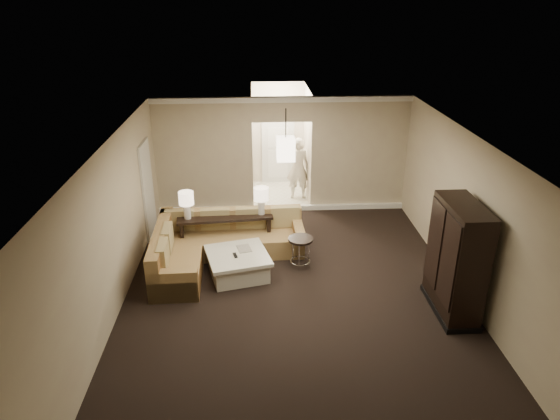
{
  "coord_description": "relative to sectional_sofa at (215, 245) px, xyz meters",
  "views": [
    {
      "loc": [
        -0.66,
        -7.35,
        4.97
      ],
      "look_at": [
        -0.2,
        1.2,
        1.21
      ],
      "focal_mm": 32.0,
      "sensor_mm": 36.0,
      "label": 1
    }
  ],
  "objects": [
    {
      "name": "crown_molding",
      "position": [
        1.49,
        2.44,
        2.38
      ],
      "size": [
        6.0,
        0.1,
        0.12
      ],
      "primitive_type": "cube",
      "color": "white",
      "rests_on": "wall_back"
    },
    {
      "name": "foyer",
      "position": [
        1.49,
        3.83,
        0.95
      ],
      "size": [
        1.44,
        2.02,
        2.8
      ],
      "color": "white",
      "rests_on": "ground"
    },
    {
      "name": "armoire",
      "position": [
        4.08,
        -1.92,
        0.58
      ],
      "size": [
        0.58,
        1.35,
        1.94
      ],
      "color": "black",
      "rests_on": "ground"
    },
    {
      "name": "ground",
      "position": [
        1.49,
        -1.51,
        -0.35
      ],
      "size": [
        8.0,
        8.0,
        0.0
      ],
      "primitive_type": "plane",
      "color": "black",
      "rests_on": "ground"
    },
    {
      "name": "person",
      "position": [
        1.94,
        3.26,
        0.55
      ],
      "size": [
        0.67,
        0.47,
        1.79
      ],
      "primitive_type": "imported",
      "rotation": [
        0.0,
        0.0,
        3.09
      ],
      "color": "silver",
      "rests_on": "ground"
    },
    {
      "name": "pendant_light",
      "position": [
        1.49,
        1.19,
        1.61
      ],
      "size": [
        0.38,
        0.38,
        1.09
      ],
      "color": "black",
      "rests_on": "ceiling"
    },
    {
      "name": "drink_table",
      "position": [
        1.69,
        -0.31,
        0.09
      ],
      "size": [
        0.49,
        0.49,
        0.61
      ],
      "rotation": [
        0.0,
        0.0,
        0.3
      ],
      "color": "black",
      "rests_on": "ground"
    },
    {
      "name": "wall_right",
      "position": [
        4.49,
        -1.51,
        1.05
      ],
      "size": [
        0.04,
        8.0,
        2.8
      ],
      "primitive_type": "cube",
      "color": "beige",
      "rests_on": "ground"
    },
    {
      "name": "table_lamp_right",
      "position": [
        0.95,
        0.56,
        0.79
      ],
      "size": [
        0.3,
        0.3,
        0.58
      ],
      "color": "silver",
      "rests_on": "console_table"
    },
    {
      "name": "baseboard",
      "position": [
        1.49,
        2.44,
        -0.29
      ],
      "size": [
        6.0,
        0.1,
        0.12
      ],
      "primitive_type": "cube",
      "color": "white",
      "rests_on": "ground"
    },
    {
      "name": "table_lamp_left",
      "position": [
        -0.55,
        0.42,
        0.79
      ],
      "size": [
        0.3,
        0.3,
        0.58
      ],
      "color": "silver",
      "rests_on": "console_table"
    },
    {
      "name": "console_table",
      "position": [
        0.2,
        0.49,
        0.1
      ],
      "size": [
        1.98,
        0.63,
        0.75
      ],
      "rotation": [
        0.0,
        0.0,
        0.1
      ],
      "color": "black",
      "rests_on": "ground"
    },
    {
      "name": "side_door",
      "position": [
        -1.48,
        1.29,
        0.7
      ],
      "size": [
        0.05,
        0.9,
        2.1
      ],
      "primitive_type": "cube",
      "color": "silver",
      "rests_on": "ground"
    },
    {
      "name": "ceiling",
      "position": [
        1.49,
        -1.51,
        2.45
      ],
      "size": [
        6.0,
        8.0,
        0.02
      ],
      "primitive_type": "cube",
      "color": "silver",
      "rests_on": "wall_back"
    },
    {
      "name": "wall_front",
      "position": [
        1.49,
        -5.51,
        1.05
      ],
      "size": [
        6.0,
        0.04,
        2.8
      ],
      "primitive_type": "cube",
      "color": "beige",
      "rests_on": "ground"
    },
    {
      "name": "wall_back",
      "position": [
        1.49,
        2.49,
        1.05
      ],
      "size": [
        6.0,
        0.04,
        2.8
      ],
      "primitive_type": "cube",
      "color": "beige",
      "rests_on": "ground"
    },
    {
      "name": "sectional_sofa",
      "position": [
        0.0,
        0.0,
        0.0
      ],
      "size": [
        2.93,
        2.33,
        0.87
      ],
      "rotation": [
        0.0,
        0.0,
        0.03
      ],
      "color": "brown",
      "rests_on": "ground"
    },
    {
      "name": "coffee_table",
      "position": [
        0.47,
        -0.58,
        -0.12
      ],
      "size": [
        1.35,
        1.35,
        0.47
      ],
      "rotation": [
        0.0,
        0.0,
        0.24
      ],
      "color": "silver",
      "rests_on": "ground"
    },
    {
      "name": "wall_left",
      "position": [
        -1.51,
        -1.51,
        1.05
      ],
      "size": [
        0.04,
        8.0,
        2.8
      ],
      "primitive_type": "cube",
      "color": "beige",
      "rests_on": "ground"
    }
  ]
}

